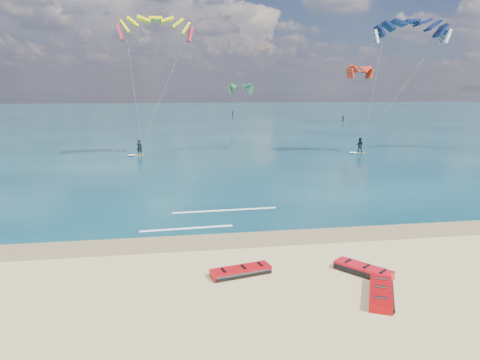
% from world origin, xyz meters
% --- Properties ---
extents(ground, '(320.00, 320.00, 0.00)m').
position_xyz_m(ground, '(0.00, 40.00, 0.00)').
color(ground, tan).
rests_on(ground, ground).
extents(wet_sand_strip, '(320.00, 2.40, 0.01)m').
position_xyz_m(wet_sand_strip, '(0.00, 3.00, 0.00)').
color(wet_sand_strip, brown).
rests_on(wet_sand_strip, ground).
extents(sea, '(320.00, 200.00, 0.04)m').
position_xyz_m(sea, '(0.00, 104.00, 0.02)').
color(sea, '#092C36').
rests_on(sea, ground).
extents(packed_kite_left, '(2.76, 1.56, 0.36)m').
position_xyz_m(packed_kite_left, '(1.47, -1.02, 0.00)').
color(packed_kite_left, '#B2090D').
rests_on(packed_kite_left, ground).
extents(packed_kite_mid, '(2.39, 2.62, 0.39)m').
position_xyz_m(packed_kite_mid, '(6.34, -1.66, 0.00)').
color(packed_kite_mid, red).
rests_on(packed_kite_mid, ground).
extents(packed_kite_right, '(2.16, 2.84, 0.41)m').
position_xyz_m(packed_kite_right, '(6.08, -3.66, 0.00)').
color(packed_kite_right, '#A2060A').
rests_on(packed_kite_right, ground).
extents(kitesurfer_main, '(8.56, 6.34, 15.14)m').
position_xyz_m(kitesurfer_main, '(-3.50, 28.85, 7.94)').
color(kitesurfer_main, yellow).
rests_on(kitesurfer_main, sea).
extents(kitesurfer_far, '(9.02, 6.73, 15.24)m').
position_xyz_m(kitesurfer_far, '(21.37, 26.88, 7.94)').
color(kitesurfer_far, '#B2CE1E').
rests_on(kitesurfer_far, sea).
extents(shoreline_foam, '(8.03, 3.59, 0.01)m').
position_xyz_m(shoreline_foam, '(0.88, 6.75, 0.04)').
color(shoreline_foam, white).
rests_on(shoreline_foam, ground).
extents(distant_kites, '(86.51, 28.36, 13.14)m').
position_xyz_m(distant_kites, '(-0.63, 83.45, 5.64)').
color(distant_kites, '#2654A5').
rests_on(distant_kites, ground).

